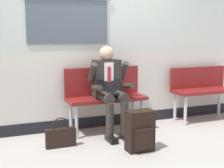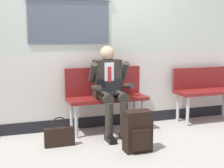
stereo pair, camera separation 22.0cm
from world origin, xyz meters
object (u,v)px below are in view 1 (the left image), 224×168
at_px(person_seated, 110,87).
at_px(handbag, 61,137).
at_px(bench_with_person, 105,93).
at_px(backpack, 140,131).
at_px(bench_empty, 201,88).

xyz_separation_m(person_seated, handbag, (-0.79, -0.27, -0.55)).
distance_m(bench_with_person, person_seated, 0.23).
distance_m(person_seated, handbag, 1.00).
bearing_deg(backpack, person_seated, 96.90).
height_order(person_seated, handbag, person_seated).
distance_m(bench_with_person, handbag, 1.02).
relative_size(backpack, handbag, 1.31).
xyz_separation_m(bench_with_person, backpack, (0.09, -0.98, -0.32)).
relative_size(bench_empty, backpack, 2.06).
height_order(bench_empty, handbag, bench_empty).
relative_size(bench_with_person, backpack, 2.26).
bearing_deg(person_seated, bench_empty, 6.37).
height_order(bench_with_person, handbag, bench_with_person).
relative_size(bench_with_person, person_seated, 0.92).
bearing_deg(bench_with_person, bench_empty, -0.27).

